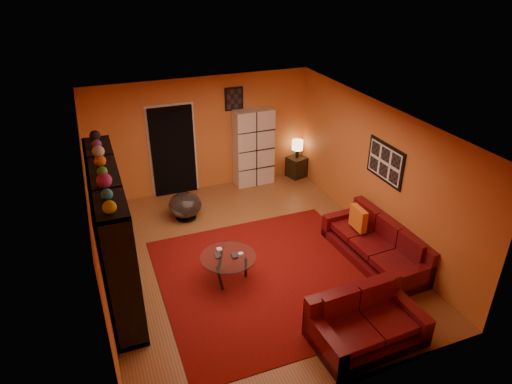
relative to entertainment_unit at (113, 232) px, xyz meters
name	(u,v)px	position (x,y,z in m)	size (l,w,h in m)	color
floor	(250,256)	(2.27, 0.00, -1.05)	(6.00, 6.00, 0.00)	brown
ceiling	(249,120)	(2.27, 0.00, 1.55)	(6.00, 6.00, 0.00)	white
wall_back	(203,135)	(2.27, 3.00, 0.25)	(6.00, 6.00, 0.00)	orange
wall_front	(340,307)	(2.27, -3.00, 0.25)	(6.00, 6.00, 0.00)	orange
wall_left	(95,221)	(-0.23, 0.00, 0.25)	(6.00, 6.00, 0.00)	orange
wall_right	(375,171)	(4.78, 0.00, 0.25)	(6.00, 6.00, 0.00)	orange
rug	(269,277)	(2.38, -0.70, -1.04)	(3.60, 3.60, 0.01)	#5A0A0A
doorway	(173,151)	(1.57, 2.96, -0.03)	(0.95, 0.10, 2.04)	black
wall_art_right	(385,162)	(4.75, -0.30, 0.55)	(0.03, 1.00, 0.70)	black
wall_art_back	(234,99)	(3.02, 2.98, 1.00)	(0.42, 0.03, 0.52)	black
entertainment_unit	(113,232)	(0.00, 0.00, 0.00)	(0.45, 3.00, 2.10)	black
tv	(116,235)	(0.05, -0.03, -0.04)	(0.13, 0.99, 0.57)	black
sofa	(379,245)	(4.41, -0.88, -0.76)	(1.00, 2.19, 0.85)	#4E0A10
loveseat	(364,321)	(3.10, -2.42, -0.77)	(1.59, 1.00, 0.85)	#4E0A10
throw_pillow	(358,218)	(4.22, -0.44, -0.42)	(0.12, 0.42, 0.42)	orange
coffee_table	(228,259)	(1.72, -0.49, -0.63)	(0.93, 0.93, 0.46)	silver
storage_cabinet	(254,147)	(3.42, 2.80, -0.14)	(0.91, 0.40, 1.81)	silver
bowl_chair	(185,205)	(1.51, 1.75, -0.75)	(0.68, 0.68, 0.56)	black
side_table	(296,167)	(4.53, 2.75, -0.80)	(0.40, 0.40, 0.50)	black
table_lamp	(297,146)	(4.53, 2.75, -0.24)	(0.27, 0.27, 0.44)	black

